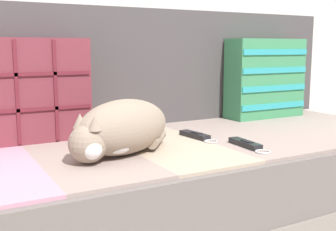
% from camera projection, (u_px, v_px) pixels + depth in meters
% --- Properties ---
extents(couch, '(2.17, 0.85, 0.40)m').
position_uv_depth(couch, '(158.00, 195.00, 1.52)').
color(couch, gray).
rests_on(couch, ground_plane).
extents(sofa_backrest, '(2.13, 0.14, 0.48)m').
position_uv_depth(sofa_backrest, '(118.00, 67.00, 1.76)').
color(sofa_backrest, '#474242').
rests_on(sofa_backrest, couch).
extents(throw_pillow_quilted, '(0.38, 0.14, 0.36)m').
position_uv_depth(throw_pillow_quilted, '(33.00, 90.00, 1.46)').
color(throw_pillow_quilted, brown).
rests_on(throw_pillow_quilted, couch).
extents(throw_pillow_striped, '(0.38, 0.14, 0.36)m').
position_uv_depth(throw_pillow_striped, '(265.00, 78.00, 1.97)').
color(throw_pillow_striped, '#3D8956').
rests_on(throw_pillow_striped, couch).
extents(sleeping_cat, '(0.39, 0.30, 0.17)m').
position_uv_depth(sleeping_cat, '(120.00, 129.00, 1.27)').
color(sleeping_cat, gray).
rests_on(sleeping_cat, couch).
extents(game_remote_near, '(0.05, 0.19, 0.02)m').
position_uv_depth(game_remote_near, '(246.00, 144.00, 1.39)').
color(game_remote_near, black).
rests_on(game_remote_near, couch).
extents(game_remote_far, '(0.06, 0.19, 0.02)m').
position_uv_depth(game_remote_far, '(196.00, 136.00, 1.52)').
color(game_remote_far, black).
rests_on(game_remote_far, couch).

